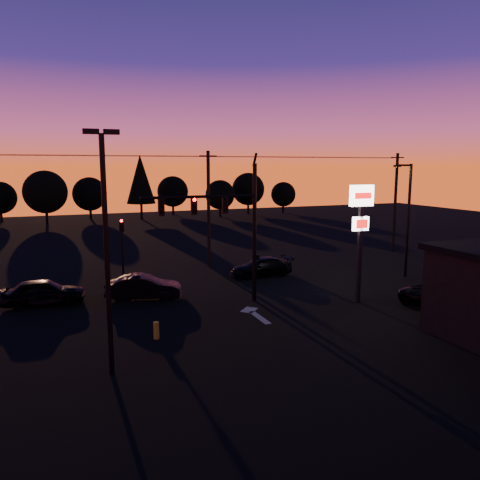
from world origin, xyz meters
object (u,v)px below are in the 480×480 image
object	(u,v)px
secondary_signal	(122,241)
parking_lot_light	(106,238)
streetlight	(407,215)
traffic_signal_mast	(229,219)
bollard	(156,330)
suv_parked	(441,299)
pylon_sign	(361,218)
car_mid	(144,287)
car_left	(44,292)
car_right	(261,267)

from	to	relation	value
secondary_signal	parking_lot_light	xyz separation A→B (m)	(-2.50, -14.49, 2.41)
secondary_signal	streetlight	world-z (taller)	streetlight
traffic_signal_mast	secondary_signal	xyz separation A→B (m)	(-4.90, 7.49, -2.07)
secondary_signal	bollard	distance (m)	11.72
streetlight	suv_parked	size ratio (longest dim) A/B	1.82
parking_lot_light	pylon_sign	size ratio (longest dim) A/B	1.34
pylon_sign	suv_parked	distance (m)	6.20
suv_parked	car_mid	bearing A→B (deg)	134.82
pylon_sign	bollard	world-z (taller)	pylon_sign
bollard	car_left	world-z (taller)	car_left
pylon_sign	streetlight	world-z (taller)	streetlight
car_right	secondary_signal	bearing A→B (deg)	-101.91
pylon_sign	streetlight	bearing A→B (deg)	30.08
suv_parked	parking_lot_light	bearing A→B (deg)	168.77
traffic_signal_mast	streetlight	bearing A→B (deg)	6.14
bollard	car_right	world-z (taller)	car_right
traffic_signal_mast	suv_parked	bearing A→B (deg)	-27.34
car_left	car_right	bearing A→B (deg)	-78.61
parking_lot_light	streetlight	size ratio (longest dim) A/B	1.14
streetlight	suv_parked	world-z (taller)	streetlight
pylon_sign	car_left	xyz separation A→B (m)	(-16.99, 6.14, -4.15)
streetlight	car_right	bearing A→B (deg)	156.95
car_left	suv_parked	bearing A→B (deg)	-110.00
parking_lot_light	streetlight	world-z (taller)	parking_lot_light
traffic_signal_mast	car_mid	size ratio (longest dim) A/B	1.95
parking_lot_light	suv_parked	distance (m)	18.53
car_mid	car_right	size ratio (longest dim) A/B	0.97
traffic_signal_mast	bollard	size ratio (longest dim) A/B	10.82
pylon_sign	car_mid	distance (m)	13.31
secondary_signal	streetlight	size ratio (longest dim) A/B	0.54
car_mid	streetlight	bearing A→B (deg)	-77.10
streetlight	pylon_sign	bearing A→B (deg)	-149.92
parking_lot_light	car_left	xyz separation A→B (m)	(-2.49, 10.64, -4.51)
traffic_signal_mast	streetlight	distance (m)	14.10
secondary_signal	car_left	distance (m)	6.64
streetlight	bollard	distance (m)	20.23
car_mid	car_left	bearing A→B (deg)	97.97
traffic_signal_mast	parking_lot_light	distance (m)	10.19
secondary_signal	parking_lot_light	distance (m)	14.90
car_left	car_mid	xyz separation A→B (m)	(5.51, -0.86, -0.04)
bollard	car_left	xyz separation A→B (m)	(-4.84, 7.61, 0.37)
bollard	suv_parked	world-z (taller)	suv_parked
secondary_signal	car_right	size ratio (longest dim) A/B	0.96
streetlight	traffic_signal_mast	bearing A→B (deg)	-173.86
pylon_sign	car_right	xyz separation A→B (m)	(-2.53, 8.02, -4.25)
streetlight	suv_parked	xyz separation A→B (m)	(-3.54, -6.92, -3.81)
streetlight	suv_parked	distance (m)	8.66
traffic_signal_mast	car_mid	world-z (taller)	traffic_signal_mast
pylon_sign	streetlight	size ratio (longest dim) A/B	0.85
streetlight	car_mid	size ratio (longest dim) A/B	1.82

